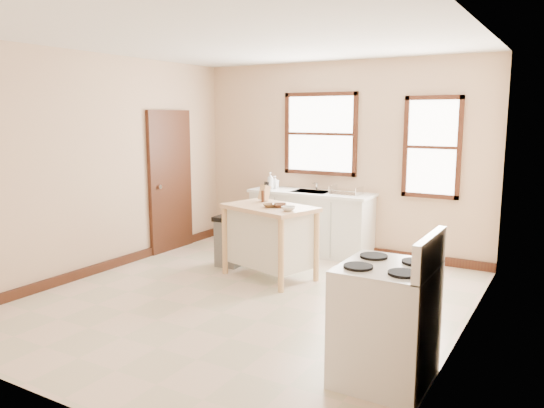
% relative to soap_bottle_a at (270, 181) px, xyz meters
% --- Properties ---
extents(floor, '(5.00, 5.00, 0.00)m').
position_rel_soap_bottle_a_xyz_m(floor, '(0.94, -2.11, -1.05)').
color(floor, beige).
rests_on(floor, ground).
extents(ceiling, '(5.00, 5.00, 0.00)m').
position_rel_soap_bottle_a_xyz_m(ceiling, '(0.94, -2.11, 1.75)').
color(ceiling, white).
rests_on(ceiling, ground).
extents(wall_back, '(4.50, 0.04, 2.80)m').
position_rel_soap_bottle_a_xyz_m(wall_back, '(0.94, 0.39, 0.35)').
color(wall_back, tan).
rests_on(wall_back, ground).
extents(wall_left, '(0.04, 5.00, 2.80)m').
position_rel_soap_bottle_a_xyz_m(wall_left, '(-1.31, -2.11, 0.35)').
color(wall_left, tan).
rests_on(wall_left, ground).
extents(wall_right, '(0.04, 5.00, 2.80)m').
position_rel_soap_bottle_a_xyz_m(wall_right, '(3.19, -2.11, 0.35)').
color(wall_right, tan).
rests_on(wall_right, ground).
extents(window_main, '(1.17, 0.06, 1.22)m').
position_rel_soap_bottle_a_xyz_m(window_main, '(0.64, 0.37, 0.70)').
color(window_main, '#3B1910').
rests_on(window_main, wall_back).
extents(window_side, '(0.77, 0.06, 1.37)m').
position_rel_soap_bottle_a_xyz_m(window_side, '(2.29, 0.37, 0.55)').
color(window_side, '#3B1910').
rests_on(window_side, wall_back).
extents(door_left, '(0.06, 0.90, 2.10)m').
position_rel_soap_bottle_a_xyz_m(door_left, '(-1.27, -0.81, 0.00)').
color(door_left, '#3B1910').
rests_on(door_left, ground).
extents(baseboard_back, '(4.50, 0.04, 0.12)m').
position_rel_soap_bottle_a_xyz_m(baseboard_back, '(0.94, 0.36, -0.99)').
color(baseboard_back, '#3B1910').
rests_on(baseboard_back, ground).
extents(baseboard_left, '(0.04, 5.00, 0.12)m').
position_rel_soap_bottle_a_xyz_m(baseboard_left, '(-1.28, -2.11, -0.99)').
color(baseboard_left, '#3B1910').
rests_on(baseboard_left, ground).
extents(sink_counter, '(1.86, 0.62, 0.92)m').
position_rel_soap_bottle_a_xyz_m(sink_counter, '(0.64, 0.09, -0.59)').
color(sink_counter, silver).
rests_on(sink_counter, ground).
extents(faucet, '(0.03, 0.03, 0.22)m').
position_rel_soap_bottle_a_xyz_m(faucet, '(0.64, 0.27, -0.02)').
color(faucet, silver).
rests_on(faucet, sink_counter).
extents(soap_bottle_a, '(0.11, 0.11, 0.25)m').
position_rel_soap_bottle_a_xyz_m(soap_bottle_a, '(0.00, 0.00, 0.00)').
color(soap_bottle_a, '#B2B2B2').
rests_on(soap_bottle_a, sink_counter).
extents(soap_bottle_b, '(0.09, 0.09, 0.19)m').
position_rel_soap_bottle_a_xyz_m(soap_bottle_b, '(0.03, 0.09, -0.03)').
color(soap_bottle_b, '#B2B2B2').
rests_on(soap_bottle_b, sink_counter).
extents(dish_rack, '(0.50, 0.44, 0.11)m').
position_rel_soap_bottle_a_xyz_m(dish_rack, '(1.21, 0.05, -0.07)').
color(dish_rack, silver).
rests_on(dish_rack, sink_counter).
extents(kitchen_island, '(1.27, 0.99, 0.92)m').
position_rel_soap_bottle_a_xyz_m(kitchen_island, '(0.74, -1.28, -0.59)').
color(kitchen_island, tan).
rests_on(kitchen_island, ground).
extents(knife_block, '(0.13, 0.13, 0.20)m').
position_rel_soap_bottle_a_xyz_m(knife_block, '(0.50, -1.00, -0.03)').
color(knife_block, tan).
rests_on(knife_block, kitchen_island).
extents(pepper_grinder, '(0.04, 0.04, 0.15)m').
position_rel_soap_bottle_a_xyz_m(pepper_grinder, '(0.53, -1.08, -0.06)').
color(pepper_grinder, '#472413').
rests_on(pepper_grinder, kitchen_island).
extents(bowl_a, '(0.23, 0.23, 0.04)m').
position_rel_soap_bottle_a_xyz_m(bowl_a, '(0.80, -1.37, -0.11)').
color(bowl_a, brown).
rests_on(bowl_a, kitchen_island).
extents(bowl_b, '(0.24, 0.24, 0.04)m').
position_rel_soap_bottle_a_xyz_m(bowl_b, '(0.90, -1.31, -0.11)').
color(bowl_b, brown).
rests_on(bowl_b, kitchen_island).
extents(bowl_c, '(0.23, 0.23, 0.05)m').
position_rel_soap_bottle_a_xyz_m(bowl_c, '(1.11, -1.48, -0.10)').
color(bowl_c, silver).
rests_on(bowl_c, kitchen_island).
extents(trash_bin, '(0.37, 0.32, 0.69)m').
position_rel_soap_bottle_a_xyz_m(trash_bin, '(0.01, -1.13, -0.70)').
color(trash_bin, slate).
rests_on(trash_bin, ground).
extents(gas_stove, '(0.73, 0.74, 1.18)m').
position_rel_soap_bottle_a_xyz_m(gas_stove, '(2.85, -3.11, -0.46)').
color(gas_stove, white).
rests_on(gas_stove, ground).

